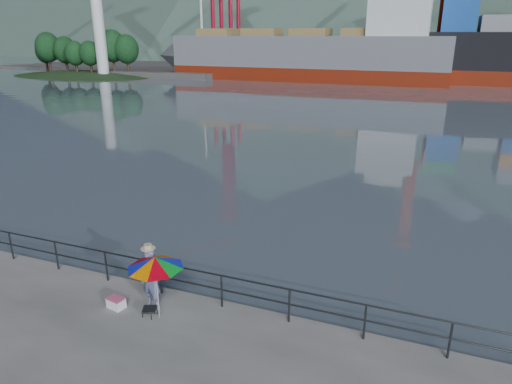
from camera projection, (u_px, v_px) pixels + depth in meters
harbor_water at (410, 61)px, 126.88m from camera, size 500.00×280.00×0.00m
far_dock at (451, 73)px, 90.91m from camera, size 200.00×40.00×0.40m
guardrail at (133, 271)px, 13.92m from camera, size 22.00×0.06×1.03m
lighthouse_islet at (82, 73)px, 85.96m from camera, size 48.00×26.40×19.20m
fisherman at (151, 279)px, 12.71m from camera, size 0.74×0.56×1.84m
beach_umbrella at (155, 262)px, 12.00m from camera, size 1.90×1.90×1.85m
folding_stool at (150, 312)px, 12.58m from camera, size 0.48×0.48×0.24m
cooler_bag at (116, 303)px, 12.97m from camera, size 0.53×0.40×0.28m
fishing_rod at (172, 289)px, 13.94m from camera, size 0.48×1.88×1.36m
bulk_carrier at (316, 54)px, 75.89m from camera, size 46.11×7.98×14.50m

